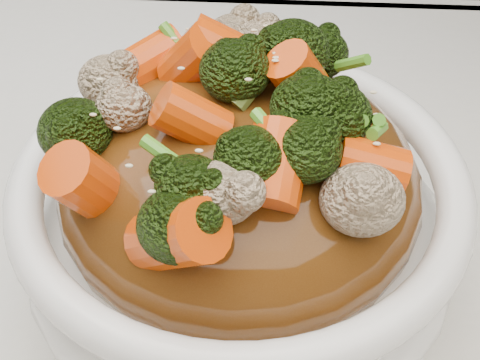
# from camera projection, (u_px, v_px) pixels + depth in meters

# --- Properties ---
(bowl) EXTENTS (0.29, 0.29, 0.09)m
(bowl) POSITION_uv_depth(u_px,v_px,m) (240.00, 227.00, 0.37)
(bowl) COLOR white
(bowl) RESTS_ON tablecloth
(sauce_base) EXTENTS (0.23, 0.23, 0.10)m
(sauce_base) POSITION_uv_depth(u_px,v_px,m) (240.00, 185.00, 0.35)
(sauce_base) COLOR #532D0E
(sauce_base) RESTS_ON bowl
(carrots) EXTENTS (0.23, 0.23, 0.05)m
(carrots) POSITION_uv_depth(u_px,v_px,m) (240.00, 76.00, 0.30)
(carrots) COLOR #E14707
(carrots) RESTS_ON sauce_base
(broccoli) EXTENTS (0.23, 0.23, 0.05)m
(broccoli) POSITION_uv_depth(u_px,v_px,m) (240.00, 78.00, 0.30)
(broccoli) COLOR black
(broccoli) RESTS_ON sauce_base
(cauliflower) EXTENTS (0.23, 0.23, 0.04)m
(cauliflower) POSITION_uv_depth(u_px,v_px,m) (240.00, 82.00, 0.30)
(cauliflower) COLOR tan
(cauliflower) RESTS_ON sauce_base
(scallions) EXTENTS (0.17, 0.17, 0.02)m
(scallions) POSITION_uv_depth(u_px,v_px,m) (240.00, 74.00, 0.30)
(scallions) COLOR #499221
(scallions) RESTS_ON sauce_base
(sesame_seeds) EXTENTS (0.21, 0.21, 0.01)m
(sesame_seeds) POSITION_uv_depth(u_px,v_px,m) (240.00, 74.00, 0.30)
(sesame_seeds) COLOR beige
(sesame_seeds) RESTS_ON sauce_base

